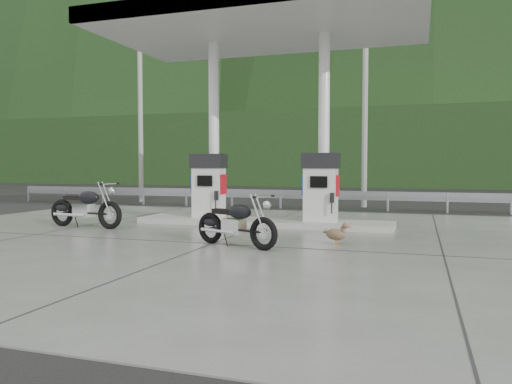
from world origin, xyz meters
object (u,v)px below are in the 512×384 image
(gas_pump_right, at_px, (321,187))
(motorcycle_right, at_px, (236,224))
(gas_pump_left, at_px, (209,186))
(motorcycle_left, at_px, (85,208))
(duck, at_px, (336,235))

(gas_pump_right, relative_size, motorcycle_right, 0.93)
(gas_pump_left, bearing_deg, motorcycle_right, -59.22)
(motorcycle_left, xyz_separation_m, motorcycle_right, (4.83, -1.67, -0.06))
(motorcycle_right, distance_m, duck, 2.08)
(motorcycle_left, bearing_deg, motorcycle_right, -13.62)
(motorcycle_left, distance_m, motorcycle_right, 5.11)
(motorcycle_left, bearing_deg, duck, -1.20)
(gas_pump_left, height_order, gas_pump_right, same)
(gas_pump_left, distance_m, motorcycle_left, 3.36)
(motorcycle_right, bearing_deg, gas_pump_left, 142.11)
(duck, bearing_deg, motorcycle_right, -133.53)
(gas_pump_left, bearing_deg, motorcycle_left, -143.06)
(duck, bearing_deg, gas_pump_left, 166.57)
(motorcycle_right, bearing_deg, gas_pump_right, 95.76)
(gas_pump_left, bearing_deg, gas_pump_right, 0.00)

